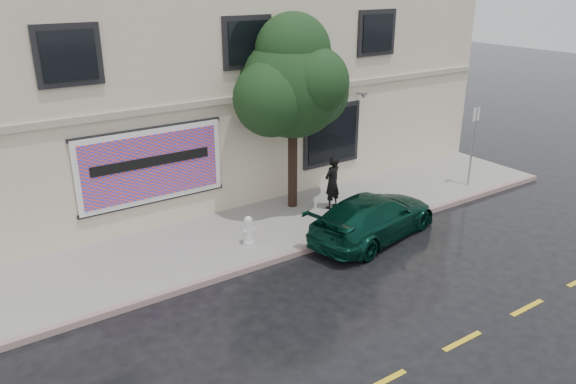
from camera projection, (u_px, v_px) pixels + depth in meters
ground at (352, 272)px, 14.20m from camera, size 90.00×90.00×0.00m
sidewalk at (281, 225)px, 16.68m from camera, size 20.00×3.50×0.15m
curb at (316, 247)px, 15.33m from camera, size 20.00×0.18×0.16m
road_marking at (462, 341)px, 11.50m from camera, size 19.00×0.12×0.01m
building at (191, 81)px, 19.87m from camera, size 20.00×8.12×7.00m
billboard at (152, 166)px, 15.58m from camera, size 4.30×0.16×2.20m
car at (374, 217)px, 15.83m from camera, size 4.71×2.83×1.28m
pedestrian at (332, 182)px, 17.41m from camera, size 0.69×0.53×1.69m
umbrella at (333, 145)px, 16.98m from camera, size 1.01×1.01×0.71m
street_tree at (293, 87)px, 16.49m from camera, size 3.07×3.07×5.34m
fire_hydrant at (248, 230)px, 15.21m from camera, size 0.33×0.31×0.81m
sign_pole at (473, 139)px, 19.03m from camera, size 0.34×0.06×2.78m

